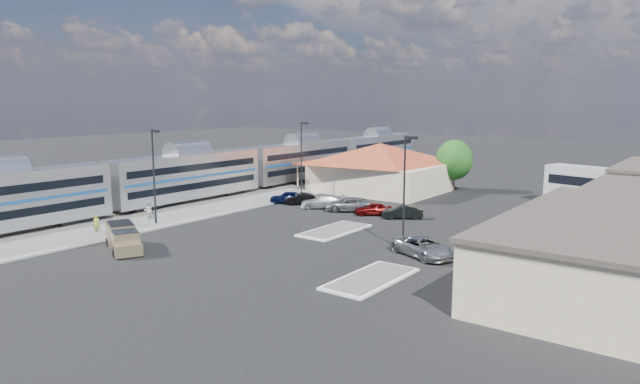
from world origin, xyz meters
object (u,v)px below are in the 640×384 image
Objects in this scene: station_depot at (379,167)px; pickup_truck at (123,239)px; coach_bus at (611,187)px; suv at (423,247)px.

pickup_truck is (-0.93, -37.28, -2.22)m from station_depot.
coach_bus reaches higher than pickup_truck.
coach_bus is at bearing -7.61° from pickup_truck.
station_depot reaches higher than suv.
coach_bus is at bearing 8.58° from suv.
station_depot reaches higher than pickup_truck.
station_depot is 31.17m from suv.
coach_bus is at bearing 8.47° from station_depot.
pickup_truck is at bearing 145.89° from suv.
coach_bus reaches higher than suv.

